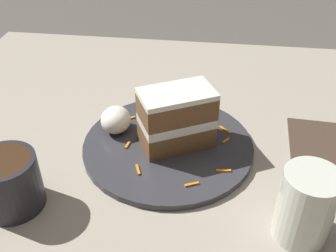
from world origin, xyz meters
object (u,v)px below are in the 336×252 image
(plate, at_px, (168,145))
(cream_dollop, at_px, (116,120))
(orange_garnish, at_px, (155,107))
(cake_slice, at_px, (177,118))
(coffee_mug, at_px, (9,181))
(drinking_glass, at_px, (305,210))

(plate, bearing_deg, cream_dollop, -103.99)
(cream_dollop, relative_size, orange_garnish, 1.11)
(plate, distance_m, cake_slice, 0.06)
(plate, height_order, coffee_mug, coffee_mug)
(plate, distance_m, orange_garnish, 0.11)
(cake_slice, height_order, drinking_glass, cake_slice)
(cake_slice, distance_m, cream_dollop, 0.12)
(plate, height_order, drinking_glass, drinking_glass)
(orange_garnish, bearing_deg, drinking_glass, 42.13)
(cake_slice, distance_m, drinking_glass, 0.25)
(cake_slice, height_order, cream_dollop, cake_slice)
(cream_dollop, bearing_deg, orange_garnish, 144.98)
(cake_slice, bearing_deg, cream_dollop, -127.89)
(plate, xyz_separation_m, drinking_glass, (0.16, 0.20, 0.04))
(orange_garnish, xyz_separation_m, drinking_glass, (0.27, 0.24, 0.03))
(plate, relative_size, orange_garnish, 5.54)
(cream_dollop, relative_size, coffee_mug, 0.66)
(coffee_mug, bearing_deg, cake_slice, 126.49)
(plate, distance_m, cream_dollop, 0.10)
(cake_slice, relative_size, drinking_glass, 1.30)
(orange_garnish, height_order, drinking_glass, drinking_glass)
(drinking_glass, bearing_deg, orange_garnish, -137.87)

